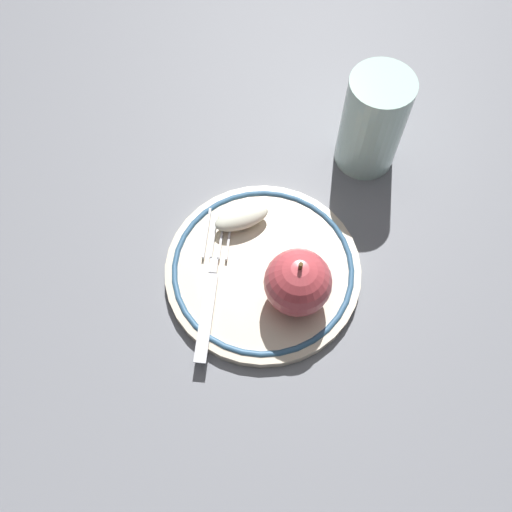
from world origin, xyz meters
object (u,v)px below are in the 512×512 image
fork (207,286)px  drinking_glass (369,122)px  plate (256,268)px  apple_slice_front (238,218)px  apple_red_whole (294,282)px

fork → drinking_glass: drinking_glass is taller
plate → apple_slice_front: bearing=-157.4°
fork → drinking_glass: bearing=-39.3°
plate → apple_red_whole: size_ratio=2.75×
plate → apple_slice_front: apple_slice_front is taller
apple_red_whole → apple_slice_front: apple_red_whole is taller
plate → fork: (0.03, -0.05, 0.01)m
fork → drinking_glass: size_ratio=1.41×
apple_red_whole → drinking_glass: bearing=156.5°
plate → fork: bearing=-62.5°
apple_slice_front → fork: size_ratio=0.35×
plate → fork: fork is taller
apple_red_whole → drinking_glass: (-0.18, 0.08, 0.01)m
plate → fork: size_ratio=1.19×
apple_slice_front → fork: (0.07, -0.03, -0.01)m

